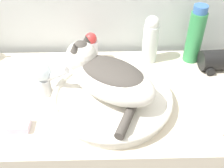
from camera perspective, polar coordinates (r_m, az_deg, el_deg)
vanity_counter at (r=1.28m, az=-2.34°, el=-15.63°), size 1.19×0.54×0.80m
sink_basin at (r=0.92m, az=-0.02°, el=-2.99°), size 0.40×0.40×0.05m
cat at (r=0.87m, az=-0.97°, el=1.80°), size 0.34×0.35×0.16m
faucet at (r=0.95m, az=-13.51°, el=1.37°), size 0.13×0.07×0.13m
shampoo_bottle_tall at (r=1.13m, az=16.54°, el=9.52°), size 0.06×0.06×0.23m
lotion_bottle_white at (r=1.10m, az=7.83°, el=8.99°), size 0.06×0.06×0.19m
deodorant_stick at (r=1.10m, az=-4.24°, el=7.39°), size 0.05×0.05×0.13m
hair_dryer at (r=1.16m, az=21.66°, el=4.57°), size 0.20×0.10×0.08m
soap_bar at (r=0.90m, az=-18.30°, el=-8.06°), size 0.06×0.05×0.02m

